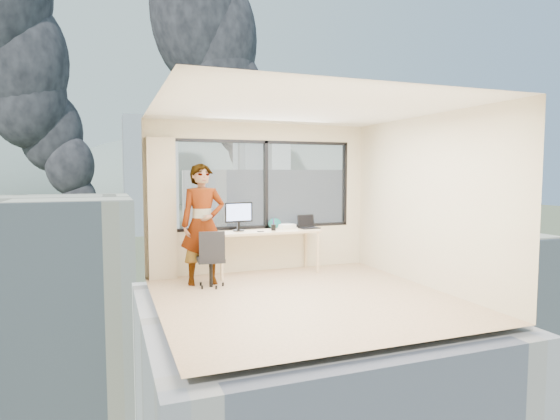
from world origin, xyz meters
name	(u,v)px	position (x,y,z in m)	size (l,w,h in m)	color
floor	(305,298)	(0.00, 0.00, 0.00)	(4.00, 4.00, 0.01)	tan
ceiling	(306,108)	(0.00, 0.00, 2.60)	(4.00, 4.00, 0.01)	white
wall_front	(388,218)	(0.00, -2.00, 1.30)	(4.00, 0.01, 2.60)	beige
wall_left	(155,208)	(-2.00, 0.00, 1.30)	(0.01, 4.00, 2.60)	beige
wall_right	(426,201)	(2.00, 0.00, 1.30)	(0.01, 4.00, 2.60)	beige
window_wall	(263,185)	(0.05, 2.00, 1.52)	(3.30, 0.16, 1.55)	black
curtain	(162,209)	(-1.72, 1.88, 1.15)	(0.45, 0.14, 2.30)	beige
desk	(267,252)	(0.00, 1.66, 0.38)	(1.80, 0.60, 0.75)	beige
chair	(211,258)	(-1.10, 1.07, 0.44)	(0.45, 0.45, 0.89)	black
person	(203,224)	(-1.16, 1.31, 0.94)	(0.68, 0.45, 1.88)	#2D2D33
monitor	(239,216)	(-0.47, 1.75, 1.00)	(0.50, 0.11, 0.50)	black
game_console	(285,226)	(0.43, 1.87, 0.79)	(0.30, 0.25, 0.07)	white
laptop	(309,222)	(0.80, 1.66, 0.86)	(0.34, 0.36, 0.22)	black
cellphone	(261,231)	(-0.15, 1.53, 0.76)	(0.11, 0.05, 0.01)	black
pen_cup	(273,227)	(0.11, 1.62, 0.80)	(0.08, 0.08, 0.10)	black
handbag	(274,223)	(0.22, 1.89, 0.84)	(0.24, 0.12, 0.18)	#0E5154
exterior_ground	(119,234)	(0.00, 120.00, -14.00)	(400.00, 400.00, 0.04)	#515B3D
near_bldg_a	(10,300)	(-9.00, 30.00, -7.00)	(16.00, 12.00, 14.00)	beige
near_bldg_b	(264,250)	(12.00, 38.00, -6.00)	(14.00, 13.00, 16.00)	silver
near_bldg_c	(479,287)	(30.00, 28.00, -9.00)	(12.00, 10.00, 10.00)	beige
far_tower_b	(150,176)	(8.00, 120.00, 1.00)	(13.00, 13.00, 30.00)	silver
far_tower_c	(261,181)	(45.00, 140.00, -1.00)	(15.00, 15.00, 26.00)	silver
hill_b	(256,194)	(100.00, 320.00, -14.00)	(300.00, 220.00, 96.00)	slate
tree_b	(240,379)	(4.00, 18.00, -9.50)	(7.60, 7.60, 9.00)	#184918
tree_c	(343,269)	(22.00, 40.00, -9.00)	(8.40, 8.40, 10.00)	#184918
smoke_plume_a	(76,49)	(-10.00, 150.00, 39.00)	(40.00, 24.00, 90.00)	black
smoke_plume_b	(261,108)	(55.00, 170.00, 27.00)	(30.00, 18.00, 70.00)	black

